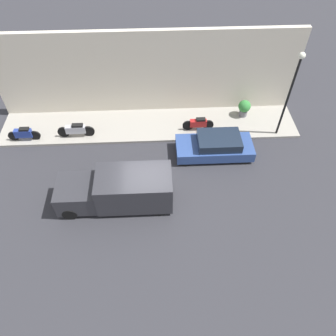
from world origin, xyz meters
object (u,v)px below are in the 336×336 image
object	(u,v)px
parked_car	(215,146)
streetlamp	(292,85)
motorcycle_red	(198,124)
scooter_silver	(76,130)
delivery_van	(117,190)
motorcycle_blue	(24,134)
potted_plant	(244,107)

from	to	relation	value
parked_car	streetlamp	size ratio (longest dim) A/B	0.82
motorcycle_red	scooter_silver	xyz separation A→B (m)	(-0.25, 6.91, 0.04)
motorcycle_red	streetlamp	world-z (taller)	streetlamp
delivery_van	streetlamp	distance (m)	10.09
delivery_van	streetlamp	xyz separation A→B (m)	(4.33, -8.79, 2.42)
scooter_silver	delivery_van	bearing A→B (deg)	-150.68
parked_car	streetlamp	xyz separation A→B (m)	(1.37, -3.76, 2.75)
parked_car	scooter_silver	xyz separation A→B (m)	(1.64, 7.61, -0.00)
scooter_silver	streetlamp	xyz separation A→B (m)	(-0.27, -11.38, 2.75)
scooter_silver	motorcycle_blue	bearing A→B (deg)	93.23
delivery_van	motorcycle_red	world-z (taller)	delivery_van
motorcycle_red	potted_plant	distance (m)	3.06
parked_car	streetlamp	bearing A→B (deg)	-70.03
streetlamp	motorcycle_red	bearing A→B (deg)	83.26
streetlamp	potted_plant	xyz separation A→B (m)	(1.65, 1.62, -2.63)
streetlamp	parked_car	bearing A→B (deg)	109.97
scooter_silver	motorcycle_red	bearing A→B (deg)	-87.90
motorcycle_blue	streetlamp	xyz separation A→B (m)	(-0.11, -14.23, 2.77)
streetlamp	potted_plant	size ratio (longest dim) A/B	4.78
motorcycle_blue	streetlamp	bearing A→B (deg)	-90.46
parked_car	streetlamp	distance (m)	4.86
motorcycle_blue	scooter_silver	bearing A→B (deg)	-86.77
parked_car	delivery_van	world-z (taller)	delivery_van
motorcycle_blue	parked_car	bearing A→B (deg)	-98.05
streetlamp	motorcycle_blue	bearing A→B (deg)	89.54
motorcycle_blue	scooter_silver	size ratio (longest dim) A/B	0.86
parked_car	scooter_silver	distance (m)	7.79
delivery_van	scooter_silver	bearing A→B (deg)	29.32
motorcycle_red	motorcycle_blue	xyz separation A→B (m)	(-0.41, 9.76, 0.02)
delivery_van	potted_plant	size ratio (longest dim) A/B	5.05
motorcycle_red	potted_plant	size ratio (longest dim) A/B	1.70
parked_car	potted_plant	distance (m)	3.70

